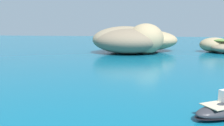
% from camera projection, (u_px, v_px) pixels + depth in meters
% --- Properties ---
extents(islet_large, '(26.12, 26.37, 7.90)m').
position_uv_depth(islet_large, '(133.00, 40.00, 64.06)').
color(islet_large, '#9E8966').
rests_on(islet_large, ground).
extents(islet_small, '(15.85, 14.57, 4.12)m').
position_uv_depth(islet_small, '(220.00, 46.00, 63.15)').
color(islet_small, '#9E8966').
rests_on(islet_small, ground).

